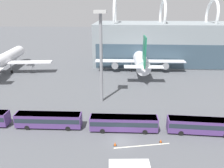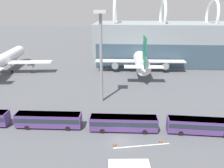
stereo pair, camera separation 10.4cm
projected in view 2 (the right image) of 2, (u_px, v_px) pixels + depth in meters
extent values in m
plane|color=#515459|center=(121.00, 141.00, 40.69)|extent=(440.00, 440.00, 0.00)
torus|color=white|center=(115.00, 16.00, 90.28)|extent=(1.10, 13.39, 13.39)
torus|color=white|center=(163.00, 16.00, 89.17)|extent=(1.10, 13.39, 13.39)
torus|color=white|center=(212.00, 16.00, 88.06)|extent=(1.10, 13.39, 13.39)
cylinder|color=white|center=(5.00, 59.00, 81.36)|extent=(7.91, 32.59, 4.33)
sphere|color=white|center=(20.00, 51.00, 96.52)|extent=(4.24, 4.24, 4.24)
cube|color=white|center=(3.00, 62.00, 79.77)|extent=(35.61, 7.94, 0.35)
cylinder|color=gray|center=(31.00, 66.00, 80.70)|extent=(2.48, 3.49, 2.12)
cylinder|color=gray|center=(16.00, 59.00, 92.33)|extent=(0.36, 0.36, 3.80)
cylinder|color=black|center=(17.00, 63.00, 92.97)|extent=(0.57, 1.14, 1.10)
cylinder|color=gray|center=(11.00, 67.00, 80.44)|extent=(0.36, 0.36, 3.80)
cylinder|color=black|center=(12.00, 71.00, 81.09)|extent=(0.57, 1.14, 1.10)
cylinder|color=silver|center=(140.00, 58.00, 82.91)|extent=(5.44, 31.14, 4.76)
sphere|color=silver|center=(137.00, 50.00, 97.49)|extent=(4.66, 4.66, 4.66)
cone|color=silver|center=(144.00, 69.00, 68.33)|extent=(4.67, 6.91, 4.52)
cube|color=silver|center=(140.00, 61.00, 81.42)|extent=(33.35, 4.45, 0.35)
cylinder|color=gray|center=(115.00, 65.00, 82.27)|extent=(2.64, 3.68, 2.56)
cylinder|color=gray|center=(165.00, 65.00, 81.61)|extent=(2.64, 3.68, 2.56)
cube|color=#19724C|center=(144.00, 51.00, 67.21)|extent=(0.54, 6.53, 9.31)
cube|color=silver|center=(144.00, 67.00, 68.88)|extent=(12.44, 3.47, 0.28)
cylinder|color=gray|center=(138.00, 58.00, 93.52)|extent=(0.36, 0.36, 3.94)
cylinder|color=black|center=(137.00, 62.00, 94.20)|extent=(0.47, 1.11, 1.10)
cylinder|color=gray|center=(132.00, 65.00, 82.08)|extent=(0.36, 0.36, 3.94)
cylinder|color=black|center=(131.00, 70.00, 82.75)|extent=(0.47, 1.11, 1.10)
cylinder|color=gray|center=(148.00, 65.00, 81.86)|extent=(0.36, 0.36, 3.94)
cylinder|color=black|center=(148.00, 70.00, 82.53)|extent=(0.47, 1.11, 1.10)
cylinder|color=black|center=(0.00, 120.00, 46.84)|extent=(1.00, 0.30, 1.00)
cube|color=#56387A|center=(49.00, 120.00, 44.64)|extent=(13.49, 2.74, 2.74)
cube|color=#232D38|center=(48.00, 119.00, 44.55)|extent=(13.22, 2.76, 0.96)
cube|color=silver|center=(48.00, 114.00, 44.19)|extent=(13.08, 2.66, 0.12)
cylinder|color=black|center=(70.00, 123.00, 45.98)|extent=(1.00, 0.32, 1.00)
cylinder|color=black|center=(68.00, 128.00, 43.81)|extent=(1.00, 0.32, 1.00)
cylinder|color=black|center=(31.00, 122.00, 46.32)|extent=(1.00, 0.32, 1.00)
cylinder|color=black|center=(27.00, 128.00, 44.15)|extent=(1.00, 0.32, 1.00)
cube|color=#56387A|center=(123.00, 123.00, 43.44)|extent=(13.49, 2.76, 2.74)
cube|color=#232D38|center=(123.00, 122.00, 43.34)|extent=(13.22, 2.78, 0.96)
cube|color=silver|center=(124.00, 117.00, 42.99)|extent=(13.08, 2.67, 0.12)
cylinder|color=black|center=(144.00, 126.00, 44.78)|extent=(1.01, 0.32, 1.00)
cylinder|color=black|center=(145.00, 132.00, 42.62)|extent=(1.01, 0.32, 1.00)
cylinder|color=black|center=(103.00, 125.00, 45.11)|extent=(1.01, 0.32, 1.00)
cylinder|color=black|center=(102.00, 131.00, 42.94)|extent=(1.01, 0.32, 1.00)
cube|color=#56387A|center=(202.00, 126.00, 42.45)|extent=(13.54, 3.09, 2.74)
cube|color=#232D38|center=(202.00, 124.00, 42.36)|extent=(13.27, 3.10, 0.96)
cube|color=silver|center=(203.00, 120.00, 42.00)|extent=(13.13, 2.99, 0.12)
cylinder|color=black|center=(221.00, 129.00, 43.55)|extent=(1.01, 0.34, 1.00)
cylinder|color=black|center=(179.00, 127.00, 44.36)|extent=(1.01, 0.34, 1.00)
cylinder|color=black|center=(181.00, 133.00, 42.20)|extent=(1.01, 0.34, 1.00)
cube|color=#232D38|center=(129.00, 167.00, 31.83)|extent=(5.90, 2.38, 0.59)
cylinder|color=gray|center=(101.00, 60.00, 53.84)|extent=(0.75, 0.75, 22.12)
cube|color=silver|center=(100.00, 12.00, 49.97)|extent=(2.86, 2.86, 0.71)
cube|color=silver|center=(142.00, 146.00, 39.26)|extent=(10.17, 2.29, 0.01)
cube|color=black|center=(115.00, 145.00, 39.33)|extent=(0.53, 0.53, 0.02)
cone|color=#EA5914|center=(115.00, 144.00, 39.21)|extent=(0.40, 0.40, 0.68)
cube|color=black|center=(160.00, 142.00, 40.25)|extent=(0.51, 0.51, 0.02)
cone|color=#EA5914|center=(161.00, 141.00, 40.15)|extent=(0.38, 0.38, 0.58)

